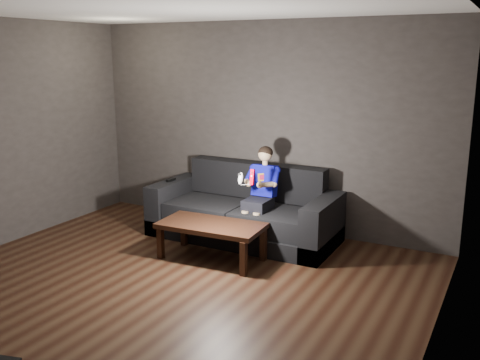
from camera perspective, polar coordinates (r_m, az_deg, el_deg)
The scene contains 10 objects.
floor at distance 5.33m, azimuth -9.49°, elevation -12.20°, with size 5.00×5.00×0.00m, color black.
back_wall at distance 7.02m, azimuth 2.57°, elevation 5.70°, with size 5.00×0.04×2.70m, color #342F2D.
right_wall at distance 3.93m, azimuth 20.10°, elevation -1.23°, with size 0.04×5.00×2.70m, color #342F2D.
ceiling at distance 4.84m, azimuth -10.77°, elevation 18.07°, with size 5.00×5.00×0.02m, color white.
sofa at distance 6.76m, azimuth 0.48°, elevation -3.77°, with size 2.34×1.01×0.90m.
child at distance 6.46m, azimuth 2.28°, elevation -0.58°, with size 0.43×0.52×1.05m.
wii_remote_red at distance 6.03m, azimuth 1.32°, elevation 0.33°, with size 0.05×0.07×0.18m.
nunchuk_white at distance 6.11m, azimuth 0.06°, elevation 0.18°, with size 0.06×0.09×0.15m.
wii_remote_black at distance 7.12m, azimuth -7.37°, elevation 0.01°, with size 0.05×0.16×0.03m.
coffee_table at distance 6.03m, azimuth -3.07°, elevation -5.16°, with size 1.21×0.65×0.43m.
Camera 1 is at (2.98, -3.79, 2.28)m, focal length 40.00 mm.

